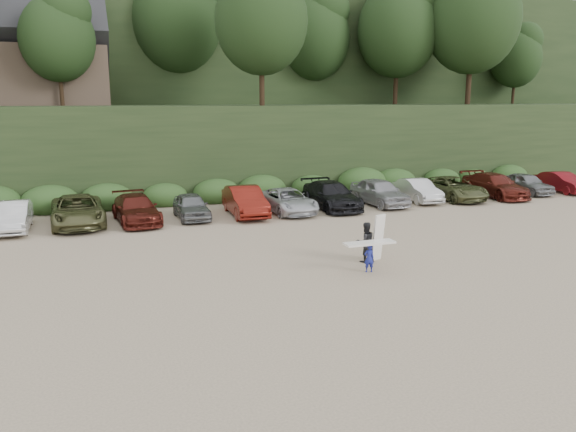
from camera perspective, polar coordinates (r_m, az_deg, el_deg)
name	(u,v)px	position (r m, az deg, el deg)	size (l,w,h in m)	color
ground	(350,258)	(23.38, 6.36, -4.25)	(120.00, 120.00, 0.00)	tan
hillside_backdrop	(183,48)	(57.06, -10.61, 16.42)	(90.00, 41.50, 28.00)	black
parked_cars	(307,198)	(33.02, 1.90, 1.89)	(39.73, 5.96, 1.64)	silver
child_surfer	(369,252)	(21.38, 8.25, -3.60)	(1.98, 0.59, 1.18)	navy
adult_surfer	(367,242)	(22.72, 7.99, -2.60)	(1.26, 0.64, 1.92)	black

